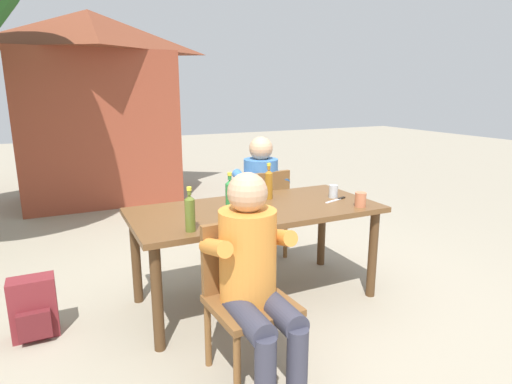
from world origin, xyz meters
The scene contains 14 objects.
ground_plane centered at (0.00, 0.00, 0.00)m, with size 24.00×24.00×0.00m, color gray.
dining_table centered at (0.00, 0.00, 0.66)m, with size 1.85×0.86×0.74m.
chair_far_right centered at (0.42, 0.73, 0.49)m, with size 0.48×0.48×0.87m.
chair_near_left centered at (-0.42, -0.73, 0.49)m, with size 0.47×0.47×0.87m.
person_in_white_shirt centered at (0.42, 0.84, 0.66)m, with size 0.47×0.61×1.18m.
person_in_plaid_shirt centered at (-0.42, -0.84, 0.66)m, with size 0.47×0.61×1.18m.
bottle_olive centered at (-0.60, -0.31, 0.87)m, with size 0.06×0.06×0.28m.
bottle_amber centered at (0.21, 0.19, 0.87)m, with size 0.06×0.06×0.29m.
bottle_green centered at (-0.22, -0.03, 0.87)m, with size 0.06×0.06×0.29m.
cup_steel centered at (0.70, 0.00, 0.80)m, with size 0.07×0.07×0.10m, color #B2B7BC.
cup_terracotta centered at (0.72, -0.32, 0.80)m, with size 0.08×0.08×0.11m, color #BC6B47.
table_knife centered at (0.68, -0.08, 0.75)m, with size 0.23×0.09×0.01m.
backpack_by_near_side centered at (-1.55, 0.15, 0.20)m, with size 0.28×0.22×0.41m.
brick_kiosk centered at (-0.71, 3.87, 1.40)m, with size 2.41×1.65×2.66m.
Camera 1 is at (-1.34, -2.79, 1.61)m, focal length 30.10 mm.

